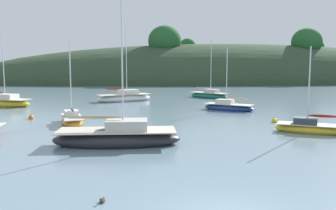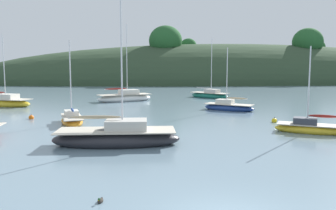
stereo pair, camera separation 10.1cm
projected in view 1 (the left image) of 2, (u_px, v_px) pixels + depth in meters
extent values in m
ellipsoid|color=#2D422B|center=(233.00, 83.00, 96.65)|extent=(150.00, 36.00, 21.66)
ellipsoid|color=#235628|center=(307.00, 42.00, 91.95)|extent=(8.21, 7.47, 7.47)
ellipsoid|color=#235628|center=(316.00, 47.00, 97.29)|extent=(4.81, 4.38, 4.38)
ellipsoid|color=#235628|center=(165.00, 41.00, 88.98)|extent=(8.71, 7.92, 7.92)
ellipsoid|color=#235628|center=(188.00, 46.00, 95.69)|extent=(4.64, 4.22, 4.22)
ellipsoid|color=gold|center=(3.00, 103.00, 38.96)|extent=(7.41, 4.77, 1.12)
cube|color=beige|center=(3.00, 99.00, 38.90)|extent=(6.82, 4.39, 0.06)
cube|color=silver|center=(7.00, 97.00, 38.72)|extent=(2.66, 2.26, 0.59)
cylinder|color=silver|center=(3.00, 67.00, 38.39)|extent=(0.09, 0.09, 7.37)
ellipsoid|color=navy|center=(229.00, 108.00, 35.39)|extent=(5.40, 4.61, 0.86)
cube|color=beige|center=(229.00, 104.00, 35.35)|extent=(4.97, 4.24, 0.06)
cube|color=silver|center=(225.00, 102.00, 35.54)|extent=(2.08, 1.96, 0.50)
cylinder|color=silver|center=(227.00, 76.00, 35.16)|extent=(0.09, 0.09, 5.84)
cylinder|color=silver|center=(237.00, 99.00, 34.85)|extent=(1.86, 1.37, 0.07)
ellipsoid|color=tan|center=(237.00, 98.00, 34.85)|extent=(1.87, 1.43, 0.20)
ellipsoid|color=#196B56|center=(209.00, 96.00, 49.68)|extent=(5.76, 5.92, 0.99)
cube|color=beige|center=(209.00, 93.00, 49.63)|extent=(5.30, 5.45, 0.06)
cube|color=beige|center=(212.00, 91.00, 49.28)|extent=(2.35, 2.37, 0.55)
cylinder|color=silver|center=(211.00, 66.00, 48.99)|extent=(0.09, 0.09, 7.88)
cylinder|color=silver|center=(203.00, 88.00, 50.20)|extent=(1.83, 1.93, 0.07)
ellipsoid|color=white|center=(124.00, 99.00, 44.70)|extent=(7.87, 5.43, 1.20)
cube|color=beige|center=(124.00, 95.00, 44.64)|extent=(7.24, 4.99, 0.06)
cube|color=silver|center=(128.00, 92.00, 44.90)|extent=(2.87, 2.50, 0.62)
cylinder|color=silver|center=(126.00, 59.00, 44.31)|extent=(0.09, 0.09, 9.16)
cylinder|color=silver|center=(116.00, 89.00, 43.96)|extent=(2.89, 1.37, 0.07)
ellipsoid|color=maroon|center=(116.00, 89.00, 43.95)|extent=(2.83, 1.44, 0.20)
ellipsoid|color=orange|center=(72.00, 121.00, 27.02)|extent=(2.77, 5.01, 0.76)
cube|color=beige|center=(72.00, 117.00, 26.98)|extent=(2.55, 4.61, 0.06)
cube|color=silver|center=(71.00, 113.00, 27.31)|extent=(1.40, 1.74, 0.47)
cylinder|color=silver|center=(70.00, 79.00, 26.87)|extent=(0.09, 0.09, 6.02)
cylinder|color=silver|center=(72.00, 111.00, 26.21)|extent=(0.58, 1.95, 0.07)
ellipsoid|color=#2D4784|center=(72.00, 110.00, 26.20)|extent=(0.68, 1.91, 0.20)
ellipsoid|color=#232328|center=(117.00, 139.00, 19.66)|extent=(7.43, 2.73, 1.18)
cube|color=beige|center=(117.00, 130.00, 19.60)|extent=(6.84, 2.52, 0.06)
cube|color=beige|center=(127.00, 125.00, 19.60)|extent=(2.40, 1.70, 0.61)
cylinder|color=silver|center=(122.00, 65.00, 19.20)|extent=(0.09, 0.09, 7.54)
cylinder|color=silver|center=(96.00, 118.00, 19.44)|extent=(3.09, 0.17, 0.07)
ellipsoid|color=tan|center=(96.00, 117.00, 19.44)|extent=(2.97, 0.29, 0.20)
ellipsoid|color=gold|center=(311.00, 130.00, 23.36)|extent=(4.94, 3.67, 0.76)
cube|color=beige|center=(311.00, 125.00, 23.32)|extent=(4.55, 3.38, 0.06)
cube|color=#333842|center=(305.00, 121.00, 23.44)|extent=(1.83, 1.64, 0.47)
cylinder|color=silver|center=(309.00, 86.00, 23.11)|extent=(0.09, 0.09, 5.33)
cylinder|color=silver|center=(324.00, 117.00, 22.96)|extent=(1.79, 1.01, 0.07)
ellipsoid|color=maroon|center=(324.00, 116.00, 22.95)|extent=(1.78, 1.08, 0.20)
sphere|color=orange|center=(31.00, 118.00, 29.41)|extent=(0.44, 0.44, 0.44)
cylinder|color=black|center=(31.00, 115.00, 29.38)|extent=(0.04, 0.04, 0.10)
sphere|color=yellow|center=(274.00, 121.00, 27.73)|extent=(0.44, 0.44, 0.44)
cylinder|color=black|center=(274.00, 117.00, 27.70)|extent=(0.04, 0.04, 0.10)
ellipsoid|color=#2D2823|center=(102.00, 201.00, 11.35)|extent=(0.24, 0.37, 0.16)
sphere|color=#1E4723|center=(101.00, 199.00, 11.19)|extent=(0.09, 0.09, 0.09)
cone|color=gold|center=(100.00, 200.00, 11.13)|extent=(0.04, 0.05, 0.04)
cone|color=#2D2823|center=(103.00, 198.00, 11.50)|extent=(0.08, 0.09, 0.08)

